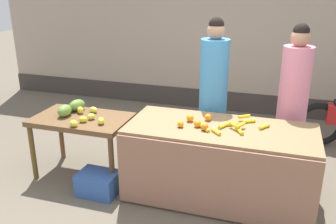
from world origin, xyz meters
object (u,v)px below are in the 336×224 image
Objects in this scene: vendor_woman_blue_shirt at (213,95)px; produce_sack at (168,138)px; vendor_woman_pink_shirt at (293,103)px; produce_crate at (98,183)px.

vendor_woman_blue_shirt is 4.15× the size of produce_sack.
vendor_woman_pink_shirt reaches higher than produce_sack.
produce_sack is at bearing 176.39° from vendor_woman_pink_shirt.
vendor_woman_blue_shirt is 1.71m from produce_crate.
vendor_woman_pink_shirt reaches higher than produce_crate.
vendor_woman_pink_shirt is at bearing -3.61° from produce_sack.
produce_crate is at bearing -150.96° from vendor_woman_pink_shirt.
produce_sack is (-1.55, 0.10, -0.70)m from vendor_woman_pink_shirt.
vendor_woman_blue_shirt is at bearing 44.31° from produce_crate.
vendor_woman_pink_shirt is 4.05× the size of produce_sack.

